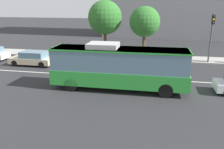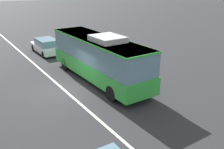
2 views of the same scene
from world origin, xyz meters
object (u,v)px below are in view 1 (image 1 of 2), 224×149
Objects in this scene: sedan_beige at (33,58)px; street_tree_kerbside_centre at (105,18)px; transit_bus at (119,66)px; traffic_light_near_corner at (212,30)px; street_tree_kerbside_left at (145,22)px.

street_tree_kerbside_centre is at bearing -139.13° from sedan_beige.
sedan_beige is 9.33m from street_tree_kerbside_centre.
transit_bus is 1.93× the size of traffic_light_near_corner.
street_tree_kerbside_left is (1.08, 10.33, 2.42)m from transit_bus.
street_tree_kerbside_left is at bearing -4.51° from street_tree_kerbside_centre.
sedan_beige is 12.69m from street_tree_kerbside_left.
traffic_light_near_corner is 0.87× the size of street_tree_kerbside_left.
sedan_beige is at bearing -73.27° from traffic_light_near_corner.
transit_bus is 12.64m from traffic_light_near_corner.
traffic_light_near_corner is 0.79× the size of street_tree_kerbside_centre.
sedan_beige is 0.87× the size of traffic_light_near_corner.
transit_bus is at bearing -36.84° from traffic_light_near_corner.
street_tree_kerbside_left reaches higher than sedan_beige.
traffic_light_near_corner reaches higher than sedan_beige.
transit_bus is at bearing -95.97° from street_tree_kerbside_left.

